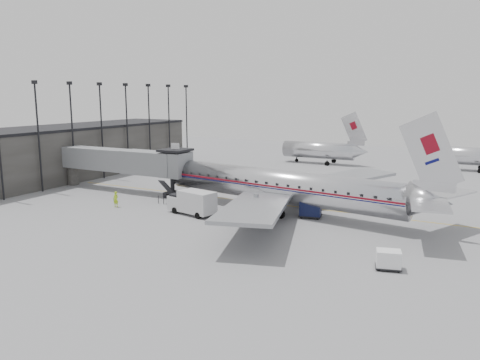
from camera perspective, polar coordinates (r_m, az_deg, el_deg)
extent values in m
plane|color=slate|center=(54.73, -2.47, -3.76)|extent=(160.00, 160.00, 0.00)
cube|color=#32302E|center=(83.04, -19.60, 3.31)|extent=(12.00, 46.00, 8.00)
cube|color=gold|center=(58.57, 3.03, -2.81)|extent=(60.00, 0.15, 0.01)
cube|color=#5B5E60|center=(70.02, -16.75, 2.51)|extent=(12.00, 2.80, 3.00)
cube|color=#5B5E60|center=(64.08, -10.98, 2.06)|extent=(8.00, 3.00, 3.10)
cube|color=#5B5E60|center=(62.00, -7.85, 1.88)|extent=(3.20, 3.60, 3.20)
cube|color=black|center=(61.75, -7.89, 3.63)|extent=(3.40, 3.80, 0.30)
cube|color=white|center=(61.70, -7.91, 4.09)|extent=(1.20, 0.15, 0.80)
cylinder|color=black|center=(62.35, -8.22, -0.79)|extent=(0.56, 0.56, 2.80)
cube|color=black|center=(62.56, -8.20, -1.73)|extent=(1.60, 2.20, 0.70)
cylinder|color=black|center=(61.78, -8.74, -1.95)|extent=(0.30, 0.60, 0.60)
cylinder|color=black|center=(63.36, -7.67, -1.61)|extent=(0.30, 0.60, 0.60)
cylinder|color=#32302E|center=(74.37, -19.67, 0.52)|extent=(1.60, 1.60, 2.80)
cube|color=black|center=(59.87, -8.66, -1.16)|extent=(0.90, 3.20, 2.90)
cylinder|color=black|center=(69.99, -23.34, 4.73)|extent=(0.24, 0.24, 15.00)
cube|color=black|center=(69.77, -23.79, 10.87)|extent=(0.90, 0.25, 0.50)
cylinder|color=black|center=(73.90, -19.73, 5.23)|extent=(0.24, 0.24, 15.00)
cube|color=black|center=(73.69, -20.09, 11.04)|extent=(0.90, 0.25, 0.50)
cylinder|color=black|center=(78.07, -16.49, 5.65)|extent=(0.24, 0.24, 15.00)
cube|color=black|center=(77.87, -16.78, 11.16)|extent=(0.90, 0.25, 0.50)
cylinder|color=black|center=(82.47, -13.59, 6.02)|extent=(0.24, 0.24, 15.00)
cube|color=black|center=(82.28, -13.81, 11.23)|extent=(0.90, 0.25, 0.50)
cylinder|color=black|center=(87.06, -10.98, 6.33)|extent=(0.24, 0.24, 15.00)
cube|color=black|center=(86.88, -11.15, 11.27)|extent=(0.90, 0.25, 0.50)
cylinder|color=black|center=(91.82, -8.63, 6.61)|extent=(0.24, 0.24, 15.00)
cube|color=black|center=(91.64, -8.76, 11.29)|extent=(0.90, 0.25, 0.50)
cylinder|color=black|center=(96.71, -6.52, 6.84)|extent=(0.24, 0.24, 15.00)
cube|color=black|center=(96.54, -6.61, 11.29)|extent=(0.90, 0.25, 0.50)
cylinder|color=silver|center=(93.06, 9.54, 3.60)|extent=(14.00, 3.20, 3.20)
cube|color=silver|center=(90.77, 13.73, 6.07)|extent=(5.17, 0.26, 6.52)
cylinder|color=black|center=(94.81, 6.92, 2.51)|extent=(0.24, 0.24, 1.00)
cylinder|color=silver|center=(92.52, 25.84, 2.66)|extent=(14.00, 3.20, 3.20)
cylinder|color=black|center=(93.03, 22.97, 1.61)|extent=(0.24, 0.24, 1.00)
cylinder|color=silver|center=(54.07, 4.62, -0.69)|extent=(30.33, 7.95, 3.71)
cone|color=silver|center=(64.09, -8.13, 0.98)|extent=(3.51, 4.10, 3.71)
cone|color=silver|center=(47.68, 22.22, -2.45)|extent=(4.47, 4.06, 3.53)
cube|color=maroon|center=(54.02, 4.62, -0.43)|extent=(30.33, 8.00, 0.18)
cube|color=#090B50|center=(54.07, 4.62, -0.67)|extent=(30.33, 8.00, 0.10)
cube|color=silver|center=(47.00, 22.24, 3.10)|extent=(6.14, 1.17, 7.71)
cube|color=gray|center=(60.63, 11.50, 0.05)|extent=(13.22, 16.53, 1.19)
cube|color=gray|center=(45.11, 1.91, -3.28)|extent=(9.69, 16.95, 1.19)
cylinder|color=gray|center=(58.58, 7.67, -1.44)|extent=(3.68, 2.57, 2.11)
cylinder|color=gray|center=(49.84, 1.96, -3.44)|extent=(3.68, 2.57, 2.11)
cylinder|color=black|center=(62.83, -6.43, -1.35)|extent=(0.20, 0.20, 1.30)
cylinder|color=black|center=(55.81, 7.74, -2.82)|extent=(0.26, 0.26, 1.40)
cylinder|color=black|center=(55.86, 7.73, -3.08)|extent=(1.04, 0.49, 1.00)
cylinder|color=black|center=(51.38, 4.98, -3.92)|extent=(0.26, 0.26, 1.40)
cylinder|color=black|center=(51.45, 4.97, -4.19)|extent=(1.04, 0.49, 1.00)
cube|color=silver|center=(52.48, -5.27, -2.67)|extent=(4.50, 3.07, 2.41)
cube|color=silver|center=(54.58, -7.41, -2.70)|extent=(2.23, 2.50, 1.60)
cube|color=black|center=(54.43, -7.43, -2.00)|extent=(1.74, 2.18, 0.69)
cylinder|color=black|center=(53.82, -7.94, -3.69)|extent=(0.78, 0.43, 0.73)
cylinder|color=black|center=(55.20, -6.37, -3.30)|extent=(0.78, 0.43, 0.73)
cylinder|color=black|center=(51.27, -5.14, -4.34)|extent=(0.78, 0.43, 0.73)
cylinder|color=black|center=(52.71, -3.57, -3.91)|extent=(0.78, 0.43, 0.73)
cube|color=#0D1234|center=(52.04, 8.60, -3.40)|extent=(2.52, 2.07, 1.57)
cube|color=black|center=(52.25, 8.58, -4.30)|extent=(2.65, 2.21, 0.13)
cylinder|color=black|center=(51.75, 7.48, -4.48)|extent=(0.36, 0.20, 0.34)
cylinder|color=black|center=(51.50, 9.46, -4.61)|extent=(0.36, 0.20, 0.34)
cylinder|color=black|center=(53.04, 7.72, -4.12)|extent=(0.36, 0.20, 0.34)
cylinder|color=black|center=(52.79, 9.66, -4.24)|extent=(0.36, 0.20, 0.34)
cube|color=white|center=(38.41, 17.65, -9.10)|extent=(2.11, 1.78, 1.28)
cube|color=black|center=(38.64, 17.59, -10.06)|extent=(2.22, 1.89, 0.11)
cylinder|color=black|center=(38.09, 16.53, -10.38)|extent=(0.29, 0.17, 0.27)
cylinder|color=black|center=(38.21, 18.76, -10.44)|extent=(0.29, 0.17, 0.27)
cylinder|color=black|center=(39.12, 16.45, -9.82)|extent=(0.29, 0.17, 0.27)
cylinder|color=black|center=(39.24, 18.62, -9.88)|extent=(0.29, 0.17, 0.27)
imported|color=#A4D318|center=(58.19, -14.90, -2.28)|extent=(0.73, 0.51, 1.91)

